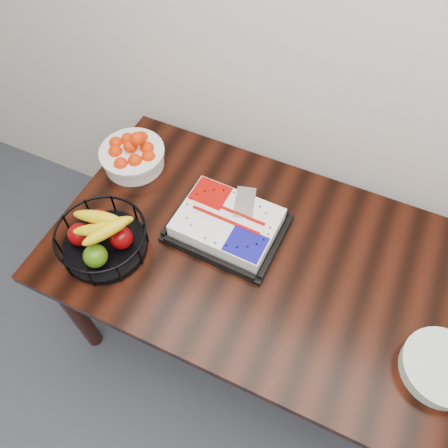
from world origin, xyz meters
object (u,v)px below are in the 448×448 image
at_px(table, 295,280).
at_px(tangerine_bowl, 132,152).
at_px(fruit_basket, 102,238).
at_px(cake_tray, 228,224).
at_px(plate_stack, 440,368).

bearing_deg(table, tangerine_bowl, 166.86).
bearing_deg(tangerine_bowl, fruit_basket, -73.09).
distance_m(cake_tray, tangerine_bowl, 0.51).
bearing_deg(plate_stack, tangerine_bowl, 165.26).
distance_m(cake_tray, fruit_basket, 0.45).
height_order(cake_tray, fruit_basket, fruit_basket).
bearing_deg(cake_tray, fruit_basket, -144.84).
height_order(fruit_basket, plate_stack, fruit_basket).
height_order(table, cake_tray, cake_tray).
height_order(tangerine_bowl, plate_stack, tangerine_bowl).
bearing_deg(table, cake_tray, 171.08).
bearing_deg(plate_stack, cake_tray, 165.81).
distance_m(table, plate_stack, 0.54).
distance_m(cake_tray, plate_stack, 0.83).
height_order(table, plate_stack, plate_stack).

